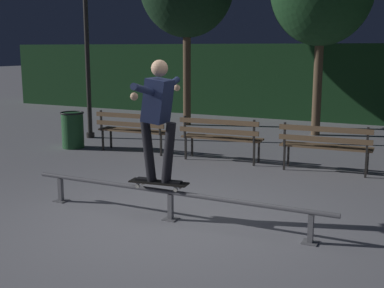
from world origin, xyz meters
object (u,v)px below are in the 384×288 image
object	(u,v)px
grind_rail	(170,196)
park_bench_left_center	(220,135)
skateboarder	(158,111)
trash_can	(73,129)
park_bench_right_center	(326,143)
park_bench_leftmost	(133,127)
lamp_post_left	(87,35)
skateboard	(159,183)

from	to	relation	value
grind_rail	park_bench_left_center	bearing A→B (deg)	102.33
skateboarder	trash_can	distance (m)	5.27
park_bench_right_center	grind_rail	bearing A→B (deg)	-110.50
park_bench_left_center	trash_can	size ratio (longest dim) A/B	2.02
park_bench_leftmost	park_bench_right_center	xyz separation A→B (m)	(4.01, 0.00, 0.00)
grind_rail	park_bench_leftmost	world-z (taller)	park_bench_leftmost
skateboarder	park_bench_right_center	size ratio (longest dim) A/B	0.96
skateboarder	park_bench_left_center	world-z (taller)	skateboarder
grind_rail	lamp_post_left	distance (m)	6.81
park_bench_right_center	trash_can	bearing A→B (deg)	-178.35
grind_rail	skateboard	xyz separation A→B (m)	(-0.17, 0.00, 0.16)
park_bench_right_center	park_bench_left_center	bearing A→B (deg)	180.00
lamp_post_left	park_bench_leftmost	bearing A→B (deg)	-28.67
grind_rail	trash_can	size ratio (longest dim) A/B	5.31
park_bench_left_center	park_bench_leftmost	bearing A→B (deg)	180.00
park_bench_leftmost	trash_can	size ratio (longest dim) A/B	2.02
lamp_post_left	grind_rail	bearing A→B (deg)	-43.52
park_bench_leftmost	park_bench_right_center	size ratio (longest dim) A/B	1.00
skateboard	park_bench_right_center	bearing A→B (deg)	67.02
park_bench_left_center	park_bench_right_center	xyz separation A→B (m)	(2.01, 0.00, 0.00)
park_bench_left_center	skateboard	bearing A→B (deg)	-80.44
lamp_post_left	trash_can	size ratio (longest dim) A/B	4.88
skateboarder	trash_can	bearing A→B (deg)	141.45
skateboard	lamp_post_left	bearing A→B (deg)	135.42
trash_can	skateboard	bearing A→B (deg)	-38.57
skateboard	trash_can	size ratio (longest dim) A/B	1.00
park_bench_right_center	skateboard	bearing A→B (deg)	-112.98
skateboarder	park_bench_left_center	xyz separation A→B (m)	(-0.57, 3.39, -0.87)
skateboard	skateboarder	bearing A→B (deg)	6.43
grind_rail	park_bench_right_center	size ratio (longest dim) A/B	2.63
grind_rail	trash_can	xyz separation A→B (m)	(-4.22, 3.23, 0.10)
skateboarder	park_bench_right_center	xyz separation A→B (m)	(1.43, 3.39, -0.87)
park_bench_leftmost	park_bench_left_center	bearing A→B (deg)	0.00
grind_rail	skateboarder	size ratio (longest dim) A/B	2.72
park_bench_left_center	lamp_post_left	distance (m)	4.52
skateboard	park_bench_left_center	size ratio (longest dim) A/B	0.49
lamp_post_left	park_bench_right_center	bearing A→B (deg)	-10.08
grind_rail	lamp_post_left	world-z (taller)	lamp_post_left
park_bench_leftmost	park_bench_right_center	bearing A→B (deg)	0.00
park_bench_leftmost	park_bench_right_center	world-z (taller)	same
trash_can	park_bench_right_center	bearing A→B (deg)	1.65
skateboarder	park_bench_right_center	distance (m)	3.78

